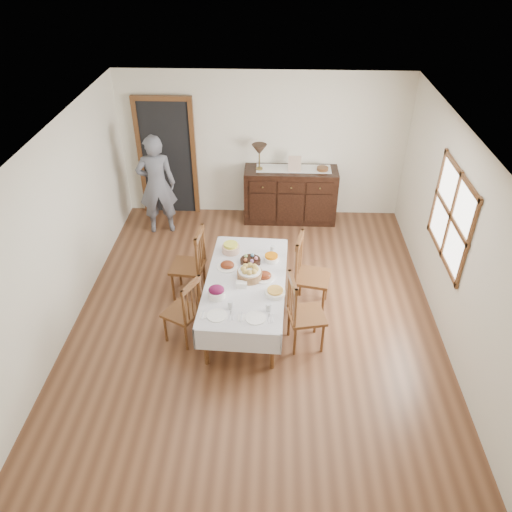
{
  "coord_description": "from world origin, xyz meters",
  "views": [
    {
      "loc": [
        0.22,
        -5.3,
        4.68
      ],
      "look_at": [
        0.0,
        0.1,
        0.95
      ],
      "focal_mm": 35.0,
      "sensor_mm": 36.0,
      "label": 1
    }
  ],
  "objects_px": {
    "person": "(156,182)",
    "dining_table": "(246,284)",
    "chair_left_near": "(185,310)",
    "chair_right_near": "(302,312)",
    "sideboard": "(290,195)",
    "table_lamp": "(259,150)",
    "chair_left_far": "(191,263)",
    "chair_right_far": "(309,273)"
  },
  "relations": [
    {
      "from": "chair_right_near",
      "to": "person",
      "type": "bearing_deg",
      "value": 29.57
    },
    {
      "from": "chair_right_far",
      "to": "dining_table",
      "type": "bearing_deg",
      "value": 124.13
    },
    {
      "from": "chair_left_near",
      "to": "person",
      "type": "bearing_deg",
      "value": -135.41
    },
    {
      "from": "chair_left_far",
      "to": "sideboard",
      "type": "distance_m",
      "value": 2.69
    },
    {
      "from": "chair_right_far",
      "to": "table_lamp",
      "type": "relative_size",
      "value": 2.45
    },
    {
      "from": "sideboard",
      "to": "person",
      "type": "distance_m",
      "value": 2.37
    },
    {
      "from": "chair_left_near",
      "to": "chair_left_far",
      "type": "bearing_deg",
      "value": -149.97
    },
    {
      "from": "chair_right_near",
      "to": "chair_right_far",
      "type": "height_order",
      "value": "chair_right_far"
    },
    {
      "from": "dining_table",
      "to": "chair_left_near",
      "type": "relative_size",
      "value": 2.12
    },
    {
      "from": "dining_table",
      "to": "sideboard",
      "type": "relative_size",
      "value": 1.27
    },
    {
      "from": "chair_left_near",
      "to": "sideboard",
      "type": "xyz_separation_m",
      "value": [
        1.4,
        3.22,
        -0.0
      ]
    },
    {
      "from": "chair_right_near",
      "to": "chair_left_far",
      "type": "bearing_deg",
      "value": 46.72
    },
    {
      "from": "chair_left_near",
      "to": "chair_right_near",
      "type": "bearing_deg",
      "value": 115.72
    },
    {
      "from": "person",
      "to": "sideboard",
      "type": "bearing_deg",
      "value": 179.93
    },
    {
      "from": "chair_right_far",
      "to": "table_lamp",
      "type": "height_order",
      "value": "table_lamp"
    },
    {
      "from": "chair_left_near",
      "to": "chair_left_far",
      "type": "xyz_separation_m",
      "value": [
        -0.05,
        0.95,
        0.06
      ]
    },
    {
      "from": "sideboard",
      "to": "table_lamp",
      "type": "height_order",
      "value": "table_lamp"
    },
    {
      "from": "person",
      "to": "table_lamp",
      "type": "height_order",
      "value": "person"
    },
    {
      "from": "chair_right_near",
      "to": "sideboard",
      "type": "xyz_separation_m",
      "value": [
        -0.1,
        3.24,
        -0.05
      ]
    },
    {
      "from": "chair_left_near",
      "to": "sideboard",
      "type": "distance_m",
      "value": 3.51
    },
    {
      "from": "person",
      "to": "table_lamp",
      "type": "relative_size",
      "value": 4.11
    },
    {
      "from": "person",
      "to": "dining_table",
      "type": "bearing_deg",
      "value": 113.27
    },
    {
      "from": "dining_table",
      "to": "chair_right_far",
      "type": "bearing_deg",
      "value": 24.93
    },
    {
      "from": "chair_right_near",
      "to": "person",
      "type": "relative_size",
      "value": 0.57
    },
    {
      "from": "table_lamp",
      "to": "chair_right_near",
      "type": "bearing_deg",
      "value": -78.46
    },
    {
      "from": "dining_table",
      "to": "chair_left_near",
      "type": "height_order",
      "value": "chair_left_near"
    },
    {
      "from": "dining_table",
      "to": "chair_left_far",
      "type": "relative_size",
      "value": 1.89
    },
    {
      "from": "chair_left_far",
      "to": "sideboard",
      "type": "bearing_deg",
      "value": 153.43
    },
    {
      "from": "chair_left_near",
      "to": "table_lamp",
      "type": "relative_size",
      "value": 2.13
    },
    {
      "from": "chair_left_near",
      "to": "chair_right_near",
      "type": "distance_m",
      "value": 1.5
    },
    {
      "from": "person",
      "to": "chair_left_far",
      "type": "bearing_deg",
      "value": 102.84
    },
    {
      "from": "person",
      "to": "table_lamp",
      "type": "bearing_deg",
      "value": -176.63
    },
    {
      "from": "sideboard",
      "to": "chair_left_near",
      "type": "bearing_deg",
      "value": -113.49
    },
    {
      "from": "dining_table",
      "to": "table_lamp",
      "type": "distance_m",
      "value": 2.89
    },
    {
      "from": "chair_right_far",
      "to": "person",
      "type": "distance_m",
      "value": 3.2
    },
    {
      "from": "person",
      "to": "chair_left_near",
      "type": "bearing_deg",
      "value": 95.88
    },
    {
      "from": "chair_left_near",
      "to": "table_lamp",
      "type": "height_order",
      "value": "table_lamp"
    },
    {
      "from": "dining_table",
      "to": "person",
      "type": "distance_m",
      "value": 2.86
    },
    {
      "from": "chair_left_near",
      "to": "sideboard",
      "type": "relative_size",
      "value": 0.6
    },
    {
      "from": "dining_table",
      "to": "chair_left_near",
      "type": "distance_m",
      "value": 0.87
    },
    {
      "from": "dining_table",
      "to": "chair_left_far",
      "type": "bearing_deg",
      "value": 149.25
    },
    {
      "from": "dining_table",
      "to": "chair_left_far",
      "type": "distance_m",
      "value": 0.97
    }
  ]
}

